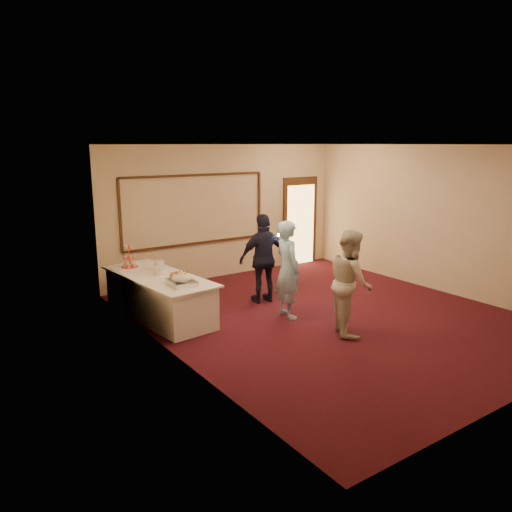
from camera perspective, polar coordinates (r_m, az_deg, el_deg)
The scene contains 14 objects.
floor at distance 9.08m, azimuth 8.28°, elevation -6.81°, with size 7.00×7.00×0.00m, color black.
room_walls at distance 8.62m, azimuth 8.71°, elevation 5.98°, with size 6.04×7.04×3.02m.
wall_molding at distance 11.04m, azimuth -6.92°, elevation 5.28°, with size 3.45×0.04×1.55m.
doorway at distance 12.73m, azimuth 5.04°, elevation 3.94°, with size 1.05×0.07×2.20m.
buffet_table at distance 8.97m, azimuth -11.00°, elevation -4.54°, with size 1.24×2.61×0.77m.
pavlova_tray at distance 8.21m, azimuth -8.51°, elevation -2.67°, with size 0.42×0.58×0.20m.
cupcake_stand at distance 9.54m, azimuth -14.28°, elevation -0.27°, with size 0.32×0.32×0.46m.
plate_stack_a at distance 8.90m, azimuth -11.08°, elevation -1.65°, with size 0.17×0.17×0.14m.
plate_stack_b at distance 9.23m, azimuth -11.01°, elevation -1.05°, with size 0.20×0.20×0.17m.
tart at distance 8.73m, azimuth -9.04°, elevation -2.15°, with size 0.28×0.28×0.06m.
man at distance 8.73m, azimuth 3.64°, elevation -1.55°, with size 0.63×0.41×1.73m, color #9ACFF2.
woman at distance 8.14m, azimuth 10.72°, elevation -2.94°, with size 0.83×0.64×1.70m, color beige.
guest at distance 9.57m, azimuth 0.93°, elevation -0.28°, with size 1.01×0.42×1.72m, color black.
camera_flash at distance 9.42m, azimuth 2.70°, elevation 2.45°, with size 0.07×0.04×0.05m, color white.
Camera 1 is at (-5.86, -6.24, 3.02)m, focal length 35.00 mm.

